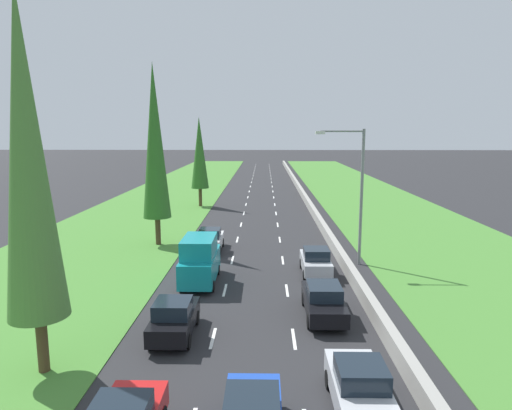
# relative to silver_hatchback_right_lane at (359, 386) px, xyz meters

# --- Properties ---
(ground_plane) EXTENTS (300.00, 300.00, 0.00)m
(ground_plane) POSITION_rel_silver_hatchback_right_lane_xyz_m (-3.49, 50.02, -0.84)
(ground_plane) COLOR #28282B
(ground_plane) RESTS_ON ground
(grass_verge_left) EXTENTS (14.00, 140.00, 0.04)m
(grass_verge_left) POSITION_rel_silver_hatchback_right_lane_xyz_m (-16.14, 50.02, -0.82)
(grass_verge_left) COLOR #478433
(grass_verge_left) RESTS_ON ground
(grass_verge_right) EXTENTS (14.00, 140.00, 0.04)m
(grass_verge_right) POSITION_rel_silver_hatchback_right_lane_xyz_m (10.86, 50.02, -0.82)
(grass_verge_right) COLOR #478433
(grass_verge_right) RESTS_ON ground
(median_barrier) EXTENTS (0.44, 120.00, 0.85)m
(median_barrier) POSITION_rel_silver_hatchback_right_lane_xyz_m (2.21, 50.02, -0.41)
(median_barrier) COLOR #9E9B93
(median_barrier) RESTS_ON ground
(lane_markings) EXTENTS (3.64, 116.00, 0.01)m
(lane_markings) POSITION_rel_silver_hatchback_right_lane_xyz_m (-3.49, 50.02, -0.83)
(lane_markings) COLOR white
(lane_markings) RESTS_ON ground
(silver_hatchback_right_lane) EXTENTS (1.74, 3.90, 1.72)m
(silver_hatchback_right_lane) POSITION_rel_silver_hatchback_right_lane_xyz_m (0.00, 0.00, 0.00)
(silver_hatchback_right_lane) COLOR silver
(silver_hatchback_right_lane) RESTS_ON ground
(black_sedan_right_lane) EXTENTS (1.82, 4.50, 1.64)m
(black_sedan_right_lane) POSITION_rel_silver_hatchback_right_lane_xyz_m (-0.16, 7.45, -0.02)
(black_sedan_right_lane) COLOR black
(black_sedan_right_lane) RESTS_ON ground
(black_hatchback_left_lane) EXTENTS (1.74, 3.90, 1.72)m
(black_hatchback_left_lane) POSITION_rel_silver_hatchback_right_lane_xyz_m (-6.93, 5.17, 0.00)
(black_hatchback_left_lane) COLOR black
(black_hatchback_left_lane) RESTS_ON ground
(silver_hatchback_right_lane_third) EXTENTS (1.74, 3.90, 1.72)m
(silver_hatchback_right_lane_third) POSITION_rel_silver_hatchback_right_lane_xyz_m (0.19, 13.96, 0.00)
(silver_hatchback_right_lane_third) COLOR silver
(silver_hatchback_right_lane_third) RESTS_ON ground
(teal_van_left_lane) EXTENTS (1.96, 4.90, 2.82)m
(teal_van_left_lane) POSITION_rel_silver_hatchback_right_lane_xyz_m (-6.79, 12.18, 0.56)
(teal_van_left_lane) COLOR teal
(teal_van_left_lane) RESTS_ON ground
(white_hatchback_left_lane) EXTENTS (1.74, 3.90, 1.72)m
(white_hatchback_left_lane) POSITION_rel_silver_hatchback_right_lane_xyz_m (-7.05, 19.53, 0.00)
(white_hatchback_left_lane) COLOR white
(white_hatchback_left_lane) RESTS_ON ground
(poplar_tree_nearest) EXTENTS (2.15, 2.15, 13.89)m
(poplar_tree_nearest) POSITION_rel_silver_hatchback_right_lane_xyz_m (-11.22, 2.17, 7.16)
(poplar_tree_nearest) COLOR #4C3823
(poplar_tree_nearest) RESTS_ON ground
(poplar_tree_second) EXTENTS (2.15, 2.15, 13.99)m
(poplar_tree_second) POSITION_rel_silver_hatchback_right_lane_xyz_m (-11.36, 21.23, 7.21)
(poplar_tree_second) COLOR #4C3823
(poplar_tree_second) RESTS_ON ground
(poplar_tree_third) EXTENTS (2.06, 2.06, 10.53)m
(poplar_tree_third) POSITION_rel_silver_hatchback_right_lane_xyz_m (-10.59, 39.57, 5.47)
(poplar_tree_third) COLOR #4C3823
(poplar_tree_third) RESTS_ON ground
(street_light_mast) EXTENTS (3.20, 0.28, 9.00)m
(street_light_mast) POSITION_rel_silver_hatchback_right_lane_xyz_m (3.01, 16.19, 4.40)
(street_light_mast) COLOR gray
(street_light_mast) RESTS_ON ground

